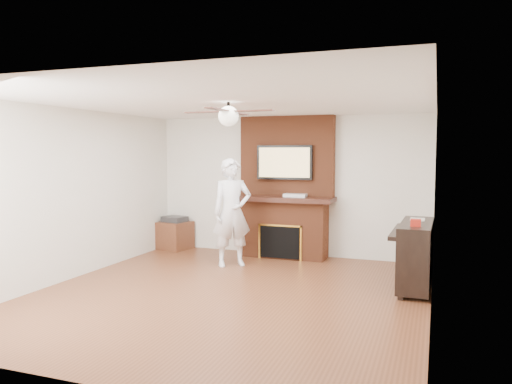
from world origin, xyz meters
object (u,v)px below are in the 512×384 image
(side_table, at_px, (175,234))
(piano, at_px, (415,253))
(fireplace, at_px, (285,201))
(person, at_px, (232,212))

(side_table, xyz_separation_m, piano, (4.47, -1.34, 0.20))
(fireplace, relative_size, side_table, 3.88)
(side_table, bearing_deg, fireplace, 13.57)
(person, height_order, side_table, person)
(piano, bearing_deg, fireplace, 149.59)
(fireplace, bearing_deg, person, -120.71)
(person, bearing_deg, fireplace, 21.59)
(person, distance_m, piano, 2.93)
(person, relative_size, side_table, 2.73)
(person, xyz_separation_m, piano, (2.88, -0.40, -0.39))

